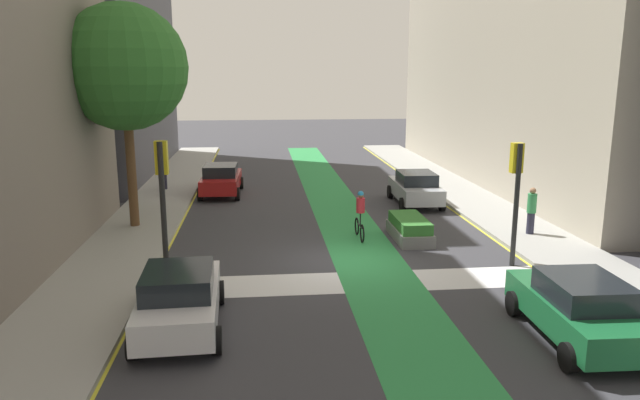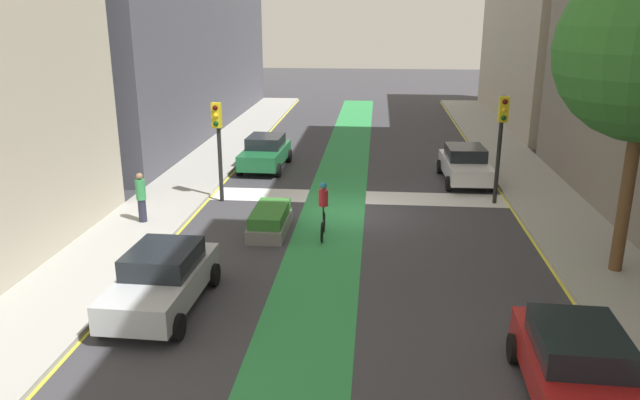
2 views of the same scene
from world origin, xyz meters
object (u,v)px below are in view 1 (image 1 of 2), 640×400
object	(u,v)px
car_green_right_near	(579,308)
pedestrian_sidewalk_left_a	(164,172)
car_silver_right_far	(415,188)
pedestrian_sidewalk_right_a	(531,210)
traffic_signal_near_left	(163,185)
street_tree_near	(124,68)
median_planter	(410,229)
traffic_signal_near_right	(516,180)
cyclist_in_lane	(360,214)
car_white_left_near	(180,298)
car_red_left_far	(221,179)

from	to	relation	value
car_green_right_near	pedestrian_sidewalk_left_a	world-z (taller)	pedestrian_sidewalk_left_a
car_silver_right_far	pedestrian_sidewalk_right_a	world-z (taller)	pedestrian_sidewalk_right_a
traffic_signal_near_left	pedestrian_sidewalk_left_a	world-z (taller)	traffic_signal_near_left
traffic_signal_near_left	street_tree_near	world-z (taller)	street_tree_near
traffic_signal_near_left	median_planter	world-z (taller)	traffic_signal_near_left
car_silver_right_far	traffic_signal_near_right	bearing A→B (deg)	-85.04
cyclist_in_lane	pedestrian_sidewalk_right_a	world-z (taller)	pedestrian_sidewalk_right_a
traffic_signal_near_left	car_white_left_near	xyz separation A→B (m)	(0.78, -3.23, -2.17)
traffic_signal_near_left	car_red_left_far	world-z (taller)	traffic_signal_near_left
car_red_left_far	median_planter	distance (m)	11.77
traffic_signal_near_left	car_red_left_far	size ratio (longest dim) A/B	0.99
cyclist_in_lane	car_green_right_near	bearing A→B (deg)	-68.15
car_white_left_near	cyclist_in_lane	size ratio (longest dim) A/B	2.30
street_tree_near	traffic_signal_near_right	bearing A→B (deg)	-23.97
traffic_signal_near_right	street_tree_near	bearing A→B (deg)	156.03
car_red_left_far	median_planter	bearing A→B (deg)	-50.37
car_silver_right_far	pedestrian_sidewalk_right_a	xyz separation A→B (m)	(2.84, -6.04, 0.26)
traffic_signal_near_left	cyclist_in_lane	bearing A→B (deg)	32.87
car_white_left_near	cyclist_in_lane	world-z (taller)	cyclist_in_lane
pedestrian_sidewalk_right_a	pedestrian_sidewalk_left_a	size ratio (longest dim) A/B	1.04
street_tree_near	median_planter	xyz separation A→B (m)	(10.54, -2.59, -5.89)
median_planter	cyclist_in_lane	bearing A→B (deg)	173.63
traffic_signal_near_right	traffic_signal_near_left	size ratio (longest dim) A/B	0.94
car_green_right_near	traffic_signal_near_left	bearing A→B (deg)	154.50
pedestrian_sidewalk_left_a	street_tree_near	distance (m)	9.20
traffic_signal_near_left	cyclist_in_lane	size ratio (longest dim) A/B	2.28
traffic_signal_near_right	traffic_signal_near_left	xyz separation A→B (m)	(-10.84, -0.73, 0.18)
car_green_right_near	cyclist_in_lane	xyz separation A→B (m)	(-3.59, 8.95, 0.17)
car_red_left_far	cyclist_in_lane	xyz separation A→B (m)	(5.65, -8.85, 0.17)
car_red_left_far	cyclist_in_lane	world-z (taller)	cyclist_in_lane
traffic_signal_near_right	pedestrian_sidewalk_right_a	distance (m)	4.04
street_tree_near	traffic_signal_near_left	bearing A→B (deg)	-71.12
traffic_signal_near_left	pedestrian_sidewalk_left_a	distance (m)	14.39
cyclist_in_lane	pedestrian_sidewalk_right_a	bearing A→B (deg)	-3.73
traffic_signal_near_left	car_green_right_near	size ratio (longest dim) A/B	0.99
car_silver_right_far	pedestrian_sidewalk_right_a	bearing A→B (deg)	-64.78
traffic_signal_near_left	pedestrian_sidewalk_left_a	size ratio (longest dim) A/B	2.47
traffic_signal_near_right	car_white_left_near	xyz separation A→B (m)	(-10.05, -3.97, -1.99)
traffic_signal_near_right	street_tree_near	distance (m)	14.73
pedestrian_sidewalk_right_a	street_tree_near	distance (m)	16.26
traffic_signal_near_left	car_white_left_near	bearing A→B (deg)	-76.37
car_white_left_near	street_tree_near	distance (m)	11.62
car_green_right_near	traffic_signal_near_right	bearing A→B (deg)	81.76
traffic_signal_near_left	median_planter	size ratio (longest dim) A/B	1.53
car_red_left_far	street_tree_near	size ratio (longest dim) A/B	0.50
car_red_left_far	pedestrian_sidewalk_left_a	xyz separation A→B (m)	(-3.01, 1.07, 0.22)
traffic_signal_near_left	pedestrian_sidewalk_left_a	xyz separation A→B (m)	(-2.22, 14.08, -1.94)
street_tree_near	car_red_left_far	bearing A→B (deg)	64.85
car_silver_right_far	pedestrian_sidewalk_left_a	size ratio (longest dim) A/B	2.48
car_silver_right_far	pedestrian_sidewalk_left_a	world-z (taller)	pedestrian_sidewalk_left_a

